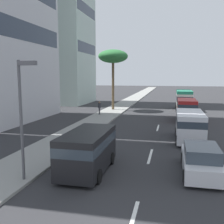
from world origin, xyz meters
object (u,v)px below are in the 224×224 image
object	(u,v)px
car_second	(201,160)
street_lamp	(23,106)
van_fourth	(190,124)
pedestrian_near_lamp	(99,107)
minibus_lead	(184,99)
palm_tree	(113,57)
van_third	(187,109)
van_fifth	(88,149)

from	to	relation	value
car_second	street_lamp	xyz separation A→B (m)	(-3.11, 8.51, 3.05)
van_fourth	pedestrian_near_lamp	xyz separation A→B (m)	(11.42, 10.70, -0.25)
minibus_lead	palm_tree	distance (m)	12.63
van_third	van_fifth	distance (m)	19.07
van_fifth	pedestrian_near_lamp	size ratio (longest dim) A/B	2.85
van_fifth	palm_tree	world-z (taller)	palm_tree
car_second	van_third	bearing A→B (deg)	-0.39
van_fifth	pedestrian_near_lamp	world-z (taller)	van_fifth
car_second	van_third	xyz separation A→B (m)	(17.04, -0.12, 0.68)
car_second	van_fourth	bearing A→B (deg)	1.07
car_second	street_lamp	world-z (taller)	street_lamp
palm_tree	street_lamp	size ratio (longest dim) A/B	1.53
minibus_lead	car_second	world-z (taller)	minibus_lead
pedestrian_near_lamp	car_second	bearing A→B (deg)	-19.27
van_fourth	palm_tree	bearing A→B (deg)	30.93
van_fifth	pedestrian_near_lamp	xyz separation A→B (m)	(19.73, 4.85, -0.20)
pedestrian_near_lamp	street_lamp	xyz separation A→B (m)	(-21.82, -2.33, 2.72)
minibus_lead	van_fourth	size ratio (longest dim) A/B	1.17
van_third	van_fourth	xyz separation A→B (m)	(-9.74, 0.25, -0.09)
street_lamp	minibus_lead	bearing A→B (deg)	-16.00
minibus_lead	van_third	world-z (taller)	minibus_lead
palm_tree	street_lamp	xyz separation A→B (m)	(-27.24, -1.71, -4.12)
palm_tree	street_lamp	bearing A→B (deg)	-176.40
car_second	van_third	size ratio (longest dim) A/B	0.96
minibus_lead	van_fifth	distance (m)	29.08
van_third	street_lamp	world-z (taller)	street_lamp
van_third	van_fourth	distance (m)	9.75
van_fifth	van_fourth	bearing A→B (deg)	144.88
street_lamp	car_second	bearing A→B (deg)	-69.93
car_second	palm_tree	bearing A→B (deg)	22.96
car_second	street_lamp	size ratio (longest dim) A/B	0.81
car_second	palm_tree	world-z (taller)	palm_tree
minibus_lead	palm_tree	world-z (taller)	palm_tree
car_second	palm_tree	size ratio (longest dim) A/B	0.53
van_fourth	street_lamp	world-z (taller)	street_lamp
palm_tree	minibus_lead	bearing A→B (deg)	-72.69
minibus_lead	palm_tree	bearing A→B (deg)	107.31
car_second	van_third	distance (m)	17.05
pedestrian_near_lamp	van_fourth	bearing A→B (deg)	-6.19
car_second	pedestrian_near_lamp	xyz separation A→B (m)	(18.71, 10.84, 0.34)
street_lamp	palm_tree	bearing A→B (deg)	3.60
car_second	van_fifth	distance (m)	6.10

